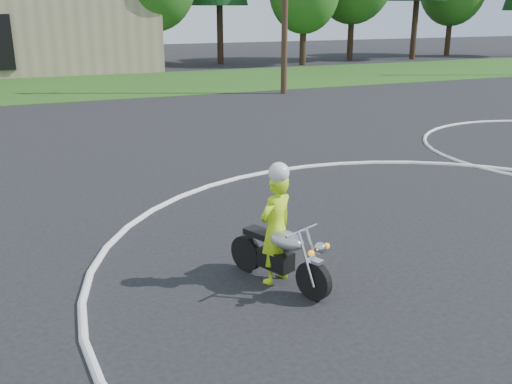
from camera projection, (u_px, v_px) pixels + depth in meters
name	position (u px, v px, depth m)	size (l,w,h in m)	color
grass_strip	(150.00, 83.00, 30.18)	(120.00, 10.00, 0.02)	#1E4714
course_markings	(512.00, 216.00, 11.02)	(19.05, 19.05, 0.12)	silver
primary_motorcycle	(280.00, 254.00, 8.16)	(0.92, 1.75, 0.98)	black
rider_primary_grp	(276.00, 225.00, 8.14)	(0.71, 0.60, 1.82)	#B5E818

